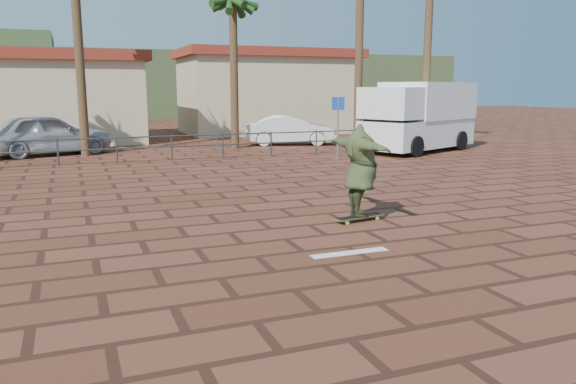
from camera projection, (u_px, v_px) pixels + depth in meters
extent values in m
plane|color=brown|center=(286.00, 239.00, 10.34)|extent=(120.00, 120.00, 0.00)
cube|color=white|center=(350.00, 253.00, 9.49)|extent=(1.40, 0.22, 0.01)
cylinder|color=#47494F|center=(58.00, 152.00, 19.80)|extent=(0.06, 0.06, 1.00)
cylinder|color=#47494F|center=(117.00, 150.00, 20.52)|extent=(0.06, 0.06, 1.00)
cylinder|color=#47494F|center=(172.00, 148.00, 21.23)|extent=(0.06, 0.06, 1.00)
cylinder|color=#47494F|center=(223.00, 146.00, 21.95)|extent=(0.06, 0.06, 1.00)
cylinder|color=#47494F|center=(271.00, 144.00, 22.67)|extent=(0.06, 0.06, 1.00)
cylinder|color=#47494F|center=(316.00, 142.00, 23.38)|extent=(0.06, 0.06, 1.00)
cylinder|color=#47494F|center=(359.00, 141.00, 24.10)|extent=(0.06, 0.06, 1.00)
cylinder|color=#47494F|center=(399.00, 139.00, 24.81)|extent=(0.06, 0.06, 1.00)
cylinder|color=#47494F|center=(436.00, 138.00, 25.53)|extent=(0.06, 0.06, 1.00)
cylinder|color=#47494F|center=(171.00, 136.00, 21.15)|extent=(24.00, 0.05, 0.05)
cylinder|color=#47494F|center=(172.00, 147.00, 21.23)|extent=(24.00, 0.05, 0.05)
cylinder|color=brown|center=(79.00, 53.00, 22.25)|extent=(0.36, 0.36, 8.20)
cylinder|color=brown|center=(234.00, 76.00, 25.19)|extent=(0.36, 0.36, 6.50)
sphere|color=#254E1A|center=(233.00, 0.00, 24.58)|extent=(2.40, 2.40, 2.40)
cylinder|color=brown|center=(359.00, 62.00, 25.66)|extent=(0.36, 0.36, 7.80)
cylinder|color=brown|center=(427.00, 51.00, 25.73)|extent=(0.36, 0.36, 8.80)
cube|color=beige|center=(15.00, 103.00, 27.97)|extent=(12.00, 7.00, 4.00)
cube|color=maroon|center=(11.00, 57.00, 27.56)|extent=(12.60, 7.60, 0.50)
cube|color=beige|center=(267.00, 96.00, 34.76)|extent=(10.00, 6.00, 4.50)
cube|color=maroon|center=(266.00, 54.00, 34.30)|extent=(10.60, 6.60, 0.50)
cube|color=#384C28|center=(104.00, 85.00, 55.57)|extent=(70.00, 18.00, 6.00)
cube|color=olive|center=(359.00, 217.00, 11.71)|extent=(1.17, 0.45, 0.02)
cube|color=black|center=(359.00, 216.00, 11.70)|extent=(1.13, 0.42, 0.00)
cube|color=silver|center=(344.00, 221.00, 11.51)|extent=(0.09, 0.20, 0.03)
cube|color=silver|center=(374.00, 216.00, 11.92)|extent=(0.09, 0.20, 0.03)
cylinder|color=#69ED32|center=(347.00, 223.00, 11.42)|extent=(0.08, 0.04, 0.07)
cylinder|color=#69ED32|center=(341.00, 221.00, 11.61)|extent=(0.08, 0.04, 0.07)
cylinder|color=#69ED32|center=(377.00, 218.00, 11.83)|extent=(0.08, 0.04, 0.07)
cylinder|color=#69ED32|center=(370.00, 216.00, 12.02)|extent=(0.08, 0.04, 0.07)
imported|color=#384625|center=(360.00, 171.00, 11.53)|extent=(0.67, 2.37, 1.92)
cube|color=white|center=(418.00, 133.00, 24.53)|extent=(6.20, 4.44, 1.17)
cube|color=white|center=(428.00, 101.00, 24.79)|extent=(4.88, 3.94, 1.60)
cube|color=white|center=(392.00, 103.00, 22.88)|extent=(2.50, 2.83, 1.28)
cube|color=black|center=(382.00, 115.00, 22.49)|extent=(0.78, 1.68, 0.69)
cylinder|color=black|center=(415.00, 146.00, 22.49)|extent=(0.90, 0.61, 0.85)
cylinder|color=black|center=(370.00, 143.00, 24.05)|extent=(0.90, 0.61, 0.85)
cylinder|color=black|center=(460.00, 141.00, 25.00)|extent=(0.90, 0.61, 0.85)
cylinder|color=black|center=(417.00, 137.00, 26.56)|extent=(0.90, 0.61, 0.85)
imported|color=#A9ABB0|center=(47.00, 134.00, 23.11)|extent=(5.38, 3.43, 1.71)
imported|color=white|center=(290.00, 130.00, 27.26)|extent=(4.60, 2.72, 1.43)
cylinder|color=gray|center=(338.00, 129.00, 21.42)|extent=(0.06, 0.06, 2.37)
cube|color=#193FB2|center=(338.00, 103.00, 21.25)|extent=(0.48, 0.15, 0.49)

